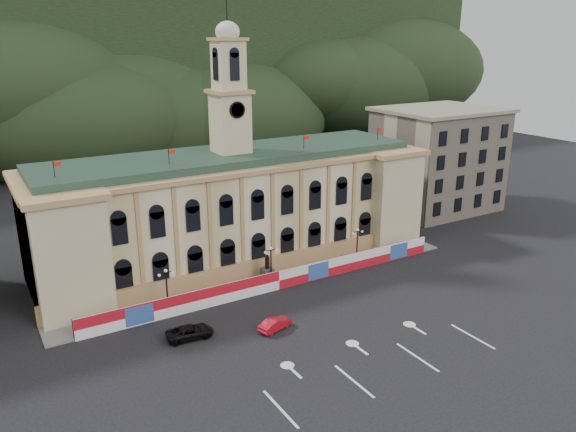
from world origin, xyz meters
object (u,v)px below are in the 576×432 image
statue (267,273)px  lamp_center (271,262)px  red_sedan (275,324)px  black_suv (190,332)px

statue → lamp_center: size_ratio=0.72×
statue → red_sedan: statue is taller
black_suv → lamp_center: bearing=-56.3°
lamp_center → black_suv: size_ratio=0.97×
statue → lamp_center: (0.00, -1.00, 1.89)m
statue → black_suv: size_ratio=0.70×
lamp_center → black_suv: 16.33m
statue → lamp_center: bearing=-90.0°
red_sedan → black_suv: bearing=54.3°
red_sedan → black_suv: black_suv is taller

